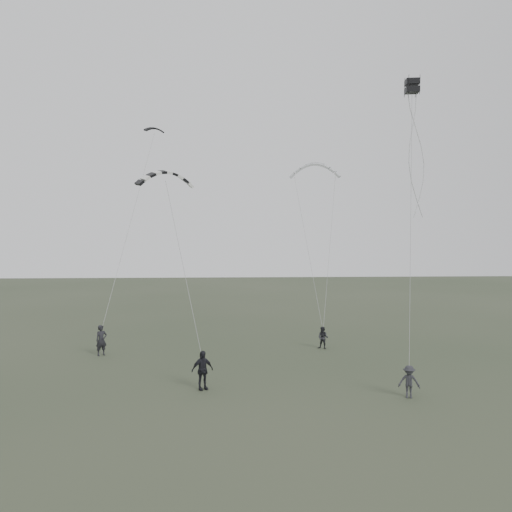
{
  "coord_description": "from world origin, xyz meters",
  "views": [
    {
      "loc": [
        -0.3,
        -25.66,
        7.44
      ],
      "look_at": [
        1.47,
        5.3,
        6.35
      ],
      "focal_mm": 35.0,
      "sensor_mm": 36.0,
      "label": 1
    }
  ],
  "objects": [
    {
      "name": "kite_striped",
      "position": [
        -3.84,
        3.17,
        11.23
      ],
      "size": [
        3.44,
        2.22,
        1.41
      ],
      "primitive_type": null,
      "rotation": [
        0.21,
        0.0,
        0.39
      ],
      "color": "black",
      "rests_on": "flyer_center"
    },
    {
      "name": "kite_box",
      "position": [
        9.99,
        1.86,
        15.93
      ],
      "size": [
        0.83,
        0.86,
        0.79
      ],
      "primitive_type": null,
      "rotation": [
        0.05,
        0.0,
        -0.15
      ],
      "color": "black",
      "rests_on": "flyer_far"
    },
    {
      "name": "ground",
      "position": [
        0.0,
        0.0,
        0.0
      ],
      "size": [
        140.0,
        140.0,
        0.0
      ],
      "primitive_type": "plane",
      "color": "#303C28",
      "rests_on": "ground"
    },
    {
      "name": "kite_dark_small",
      "position": [
        -5.76,
        12.3,
        15.69
      ],
      "size": [
        1.57,
        1.21,
        0.61
      ],
      "primitive_type": null,
      "rotation": [
        0.34,
        0.0,
        0.5
      ],
      "color": "black",
      "rests_on": "flyer_left"
    },
    {
      "name": "kite_pale_large",
      "position": [
        6.97,
        15.68,
        13.63
      ],
      "size": [
        4.42,
        2.19,
        1.9
      ],
      "primitive_type": null,
      "rotation": [
        0.25,
        0.0,
        -0.21
      ],
      "color": "#B9BCBE",
      "rests_on": "flyer_right"
    },
    {
      "name": "flyer_right",
      "position": [
        6.12,
        7.4,
        0.75
      ],
      "size": [
        0.91,
        0.85,
        1.49
      ],
      "primitive_type": "imported",
      "rotation": [
        0.0,
        0.0,
        -0.51
      ],
      "color": "black",
      "rests_on": "ground"
    },
    {
      "name": "flyer_center",
      "position": [
        -1.56,
        -1.25,
        0.96
      ],
      "size": [
        1.22,
        0.92,
        1.93
      ],
      "primitive_type": "imported",
      "rotation": [
        0.0,
        0.0,
        0.46
      ],
      "color": "black",
      "rests_on": "ground"
    },
    {
      "name": "flyer_far",
      "position": [
        8.15,
        -3.08,
        0.76
      ],
      "size": [
        1.1,
        0.82,
        1.52
      ],
      "primitive_type": "imported",
      "rotation": [
        0.0,
        0.0,
        -0.29
      ],
      "color": "#28282D",
      "rests_on": "ground"
    },
    {
      "name": "flyer_left",
      "position": [
        -8.33,
        6.32,
        0.97
      ],
      "size": [
        0.85,
        0.79,
        1.94
      ],
      "primitive_type": "imported",
      "rotation": [
        0.0,
        0.0,
        0.6
      ],
      "color": "black",
      "rests_on": "ground"
    }
  ]
}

